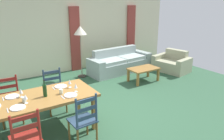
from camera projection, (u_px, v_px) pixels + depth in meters
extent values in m
cube|color=#2F573C|center=(100.00, 113.00, 4.92)|extent=(9.60, 9.60, 0.02)
cube|color=beige|center=(49.00, 34.00, 7.15)|extent=(9.60, 0.16, 2.70)
cube|color=#953932|center=(75.00, 39.00, 7.55)|extent=(0.35, 0.08, 2.20)
cube|color=#953932|center=(131.00, 34.00, 8.79)|extent=(0.35, 0.08, 2.20)
cube|color=olive|center=(42.00, 98.00, 3.95)|extent=(1.90, 0.96, 0.05)
cube|color=olive|center=(94.00, 112.00, 4.20)|extent=(0.08, 0.08, 0.70)
cube|color=olive|center=(78.00, 98.00, 4.81)|extent=(0.08, 0.08, 0.70)
cube|color=maroon|center=(25.00, 139.00, 3.24)|extent=(0.42, 0.40, 0.03)
cylinder|color=maroon|center=(12.00, 133.00, 2.93)|extent=(0.04, 0.04, 0.50)
cylinder|color=maroon|center=(39.00, 125.00, 3.11)|extent=(0.04, 0.04, 0.50)
cube|color=maroon|center=(27.00, 137.00, 3.06)|extent=(0.38, 0.03, 0.06)
cube|color=maroon|center=(26.00, 128.00, 3.02)|extent=(0.38, 0.03, 0.06)
cube|color=maroon|center=(24.00, 118.00, 2.97)|extent=(0.38, 0.03, 0.06)
cube|color=navy|center=(82.00, 120.00, 3.74)|extent=(0.44, 0.42, 0.03)
cylinder|color=brown|center=(69.00, 131.00, 3.84)|extent=(0.04, 0.04, 0.43)
cylinder|color=brown|center=(87.00, 124.00, 4.04)|extent=(0.04, 0.04, 0.43)
cylinder|color=brown|center=(78.00, 140.00, 3.58)|extent=(0.04, 0.04, 0.43)
cylinder|color=brown|center=(97.00, 133.00, 3.78)|extent=(0.04, 0.04, 0.43)
cylinder|color=navy|center=(77.00, 113.00, 3.43)|extent=(0.04, 0.04, 0.50)
cylinder|color=navy|center=(96.00, 107.00, 3.63)|extent=(0.04, 0.04, 0.50)
cube|color=navy|center=(87.00, 117.00, 3.57)|extent=(0.38, 0.04, 0.06)
cube|color=navy|center=(87.00, 109.00, 3.52)|extent=(0.38, 0.04, 0.06)
cube|color=navy|center=(86.00, 101.00, 3.48)|extent=(0.38, 0.04, 0.06)
cube|color=maroon|center=(10.00, 103.00, 4.37)|extent=(0.44, 0.42, 0.03)
cylinder|color=brown|center=(23.00, 115.00, 4.38)|extent=(0.04, 0.04, 0.43)
cylinder|color=brown|center=(3.00, 119.00, 4.22)|extent=(0.04, 0.04, 0.43)
cylinder|color=brown|center=(20.00, 108.00, 4.67)|extent=(0.04, 0.04, 0.43)
cylinder|color=brown|center=(1.00, 112.00, 4.50)|extent=(0.04, 0.04, 0.43)
cylinder|color=maroon|center=(17.00, 86.00, 4.52)|extent=(0.04, 0.04, 0.50)
cube|color=maroon|center=(8.00, 94.00, 4.47)|extent=(0.38, 0.05, 0.06)
cube|color=maroon|center=(7.00, 87.00, 4.43)|extent=(0.38, 0.05, 0.06)
cube|color=maroon|center=(6.00, 80.00, 4.38)|extent=(0.38, 0.05, 0.06)
cube|color=#2B4058|center=(55.00, 93.00, 4.83)|extent=(0.44, 0.42, 0.03)
cylinder|color=brown|center=(66.00, 104.00, 4.85)|extent=(0.04, 0.04, 0.43)
cylinder|color=brown|center=(50.00, 107.00, 4.68)|extent=(0.04, 0.04, 0.43)
cylinder|color=brown|center=(62.00, 98.00, 5.13)|extent=(0.04, 0.04, 0.43)
cylinder|color=brown|center=(46.00, 101.00, 4.96)|extent=(0.04, 0.04, 0.43)
cylinder|color=#2B4058|center=(60.00, 78.00, 4.98)|extent=(0.04, 0.04, 0.50)
cylinder|color=#2B4058|center=(44.00, 81.00, 4.81)|extent=(0.04, 0.04, 0.50)
cube|color=#2B4058|center=(53.00, 85.00, 4.93)|extent=(0.38, 0.04, 0.06)
cube|color=#2B4058|center=(52.00, 79.00, 4.89)|extent=(0.38, 0.04, 0.06)
cube|color=#2B4058|center=(52.00, 72.00, 4.84)|extent=(0.38, 0.04, 0.06)
cylinder|color=white|center=(18.00, 108.00, 3.51)|extent=(0.24, 0.24, 0.02)
cube|color=silver|center=(8.00, 110.00, 3.43)|extent=(0.02, 0.17, 0.01)
cylinder|color=white|center=(71.00, 95.00, 3.97)|extent=(0.24, 0.24, 0.02)
cube|color=silver|center=(63.00, 97.00, 3.89)|extent=(0.02, 0.17, 0.01)
cylinder|color=white|center=(12.00, 97.00, 3.91)|extent=(0.24, 0.24, 0.02)
cube|color=silver|center=(3.00, 99.00, 3.83)|extent=(0.02, 0.17, 0.01)
cylinder|color=white|center=(61.00, 86.00, 4.37)|extent=(0.24, 0.24, 0.02)
cube|color=silver|center=(54.00, 88.00, 4.30)|extent=(0.02, 0.17, 0.01)
cylinder|color=#143819|center=(45.00, 91.00, 3.91)|extent=(0.07, 0.07, 0.22)
cylinder|color=#143819|center=(44.00, 83.00, 3.86)|extent=(0.02, 0.02, 0.08)
cylinder|color=black|center=(44.00, 80.00, 3.85)|extent=(0.03, 0.03, 0.02)
cylinder|color=white|center=(26.00, 103.00, 3.68)|extent=(0.06, 0.06, 0.01)
cylinder|color=white|center=(26.00, 101.00, 3.67)|extent=(0.01, 0.01, 0.07)
cone|color=white|center=(25.00, 97.00, 3.64)|extent=(0.06, 0.06, 0.08)
cylinder|color=white|center=(76.00, 91.00, 4.14)|extent=(0.06, 0.06, 0.01)
cylinder|color=white|center=(76.00, 90.00, 4.13)|extent=(0.01, 0.01, 0.07)
cone|color=white|center=(76.00, 86.00, 4.11)|extent=(0.06, 0.06, 0.08)
cylinder|color=white|center=(22.00, 97.00, 3.91)|extent=(0.06, 0.06, 0.01)
cylinder|color=white|center=(21.00, 95.00, 3.89)|extent=(0.01, 0.01, 0.07)
cone|color=white|center=(21.00, 91.00, 3.87)|extent=(0.06, 0.06, 0.08)
cylinder|color=white|center=(70.00, 87.00, 4.34)|extent=(0.06, 0.06, 0.01)
cylinder|color=white|center=(70.00, 85.00, 4.33)|extent=(0.01, 0.01, 0.07)
cone|color=white|center=(70.00, 82.00, 4.30)|extent=(0.06, 0.06, 0.08)
cylinder|color=beige|center=(61.00, 92.00, 4.03)|extent=(0.07, 0.07, 0.09)
cylinder|color=beige|center=(24.00, 100.00, 3.71)|extent=(0.07, 0.07, 0.09)
cube|color=#9CACA8|center=(120.00, 66.00, 7.64)|extent=(1.86, 0.93, 0.40)
cube|color=#9CACA8|center=(115.00, 59.00, 7.81)|extent=(1.81, 0.34, 0.80)
cube|color=#9CACA8|center=(142.00, 59.00, 8.20)|extent=(0.30, 0.82, 0.58)
cube|color=#9CACA8|center=(96.00, 69.00, 7.03)|extent=(0.30, 0.82, 0.58)
cube|color=#AEC0BC|center=(131.00, 57.00, 7.78)|extent=(0.91, 0.70, 0.12)
cube|color=#AEC0BC|center=(111.00, 61.00, 7.26)|extent=(0.91, 0.70, 0.12)
cube|color=olive|center=(144.00, 69.00, 6.69)|extent=(0.90, 0.56, 0.04)
cube|color=olive|center=(138.00, 80.00, 6.36)|extent=(0.06, 0.06, 0.38)
cube|color=olive|center=(158.00, 75.00, 6.77)|extent=(0.06, 0.06, 0.38)
cube|color=olive|center=(128.00, 75.00, 6.73)|extent=(0.06, 0.06, 0.38)
cube|color=olive|center=(148.00, 71.00, 7.14)|extent=(0.06, 0.06, 0.38)
cube|color=#A7A887|center=(171.00, 66.00, 7.72)|extent=(0.94, 0.94, 0.38)
cube|color=#A7A887|center=(176.00, 60.00, 7.86)|extent=(0.35, 0.82, 0.72)
cube|color=#A7A887|center=(184.00, 67.00, 7.36)|extent=(0.82, 0.33, 0.52)
cube|color=#A7A887|center=(160.00, 61.00, 8.03)|extent=(0.82, 0.33, 0.52)
cylinder|color=#332D28|center=(82.00, 76.00, 7.20)|extent=(0.28, 0.28, 0.03)
cylinder|color=gray|center=(81.00, 56.00, 6.99)|extent=(0.03, 0.03, 1.35)
cone|color=beige|center=(80.00, 30.00, 6.75)|extent=(0.40, 0.40, 0.26)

